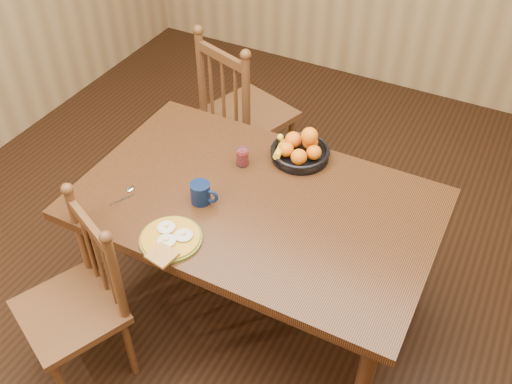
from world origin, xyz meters
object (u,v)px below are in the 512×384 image
at_px(breakfast_plate, 170,239).
at_px(coffee_mug, 201,193).
at_px(chair_far, 244,114).
at_px(chair_near, 77,304).
at_px(fruit_bowl, 300,150).
at_px(dining_table, 256,214).

distance_m(breakfast_plate, coffee_mug, 0.27).
xyz_separation_m(chair_far, breakfast_plate, (0.35, -1.28, 0.26)).
height_order(chair_near, fruit_bowl, chair_near).
height_order(chair_near, coffee_mug, chair_near).
relative_size(chair_far, chair_near, 1.12).
relative_size(dining_table, fruit_bowl, 5.52).
height_order(chair_near, breakfast_plate, chair_near).
bearing_deg(breakfast_plate, fruit_bowl, 71.96).
distance_m(coffee_mug, fruit_bowl, 0.56).
bearing_deg(breakfast_plate, coffee_mug, 92.33).
relative_size(chair_far, breakfast_plate, 3.53).
relative_size(breakfast_plate, coffee_mug, 2.20).
xyz_separation_m(dining_table, fruit_bowl, (0.05, 0.37, 0.13)).
height_order(chair_far, breakfast_plate, chair_far).
height_order(dining_table, coffee_mug, coffee_mug).
bearing_deg(fruit_bowl, breakfast_plate, -108.04).
height_order(breakfast_plate, coffee_mug, coffee_mug).
bearing_deg(chair_far, coffee_mug, 127.11).
bearing_deg(chair_far, breakfast_plate, 123.91).
bearing_deg(fruit_bowl, chair_far, 138.87).
distance_m(dining_table, breakfast_plate, 0.44).
xyz_separation_m(chair_far, chair_near, (0.01, -1.57, -0.05)).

